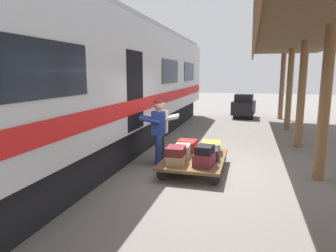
% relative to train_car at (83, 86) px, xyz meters
% --- Properties ---
extents(ground_plane, '(60.00, 60.00, 0.00)m').
position_rel_train_car_xyz_m(ground_plane, '(-3.38, 0.00, -2.06)').
color(ground_plane, slate).
extents(platform_canopy, '(3.20, 19.94, 3.56)m').
position_rel_train_car_xyz_m(platform_canopy, '(-5.86, 0.00, 1.21)').
color(platform_canopy, brown).
rests_on(platform_canopy, ground_plane).
extents(train_car, '(3.02, 20.00, 4.00)m').
position_rel_train_car_xyz_m(train_car, '(0.00, 0.00, 0.00)').
color(train_car, '#B7BABF').
rests_on(train_car, ground_plane).
extents(luggage_cart, '(1.45, 2.18, 0.33)m').
position_rel_train_car_xyz_m(luggage_cart, '(-3.07, 0.11, -1.77)').
color(luggage_cart, brown).
rests_on(luggage_cart, ground_plane).
extents(suitcase_red_plastic, '(0.50, 0.59, 0.28)m').
position_rel_train_car_xyz_m(suitcase_red_plastic, '(-2.75, -0.49, -1.59)').
color(suitcase_red_plastic, '#AD231E').
rests_on(suitcase_red_plastic, luggage_cart).
extents(suitcase_navy_fabric, '(0.55, 0.64, 0.26)m').
position_rel_train_car_xyz_m(suitcase_navy_fabric, '(-3.40, 0.11, -1.60)').
color(suitcase_navy_fabric, navy).
rests_on(suitcase_navy_fabric, luggage_cart).
extents(suitcase_cream_canvas, '(0.39, 0.54, 0.30)m').
position_rel_train_car_xyz_m(suitcase_cream_canvas, '(-2.75, 0.11, -1.58)').
color(suitcase_cream_canvas, beige).
rests_on(suitcase_cream_canvas, luggage_cart).
extents(suitcase_tan_vintage, '(0.46, 0.59, 0.21)m').
position_rel_train_car_xyz_m(suitcase_tan_vintage, '(-2.75, 0.71, -1.63)').
color(suitcase_tan_vintage, tan).
rests_on(suitcase_tan_vintage, luggage_cart).
extents(suitcase_yellow_case, '(0.53, 0.63, 0.27)m').
position_rel_train_car_xyz_m(suitcase_yellow_case, '(-3.40, -0.49, -1.59)').
color(suitcase_yellow_case, gold).
rests_on(suitcase_yellow_case, luggage_cart).
extents(suitcase_burgundy_valise, '(0.47, 0.58, 0.29)m').
position_rel_train_car_xyz_m(suitcase_burgundy_valise, '(-3.40, 0.71, -1.58)').
color(suitcase_burgundy_valise, maroon).
rests_on(suitcase_burgundy_valise, luggage_cart).
extents(suitcase_maroon_trunk, '(0.43, 0.54, 0.19)m').
position_rel_train_car_xyz_m(suitcase_maroon_trunk, '(-2.74, 0.72, -1.42)').
color(suitcase_maroon_trunk, maroon).
rests_on(suitcase_maroon_trunk, suitcase_tan_vintage).
extents(suitcase_black_hardshell, '(0.41, 0.50, 0.18)m').
position_rel_train_car_xyz_m(suitcase_black_hardshell, '(-3.41, 0.72, -1.35)').
color(suitcase_black_hardshell, black).
rests_on(suitcase_black_hardshell, suitcase_burgundy_valise).
extents(porter_in_overalls, '(0.72, 0.54, 1.70)m').
position_rel_train_car_xyz_m(porter_in_overalls, '(-2.06, -0.08, -1.14)').
color(porter_in_overalls, navy).
rests_on(porter_in_overalls, ground_plane).
extents(porter_by_door, '(0.70, 0.49, 1.70)m').
position_rel_train_car_xyz_m(porter_by_door, '(-2.08, -0.40, -1.14)').
color(porter_by_door, '#332D28').
rests_on(porter_by_door, ground_plane).
extents(baggage_tug, '(1.28, 1.81, 1.30)m').
position_rel_train_car_xyz_m(baggage_tug, '(-4.03, -9.42, -1.43)').
color(baggage_tug, black).
rests_on(baggage_tug, ground_plane).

